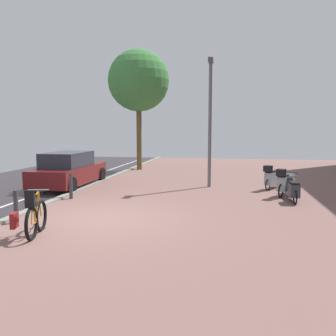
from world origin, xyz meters
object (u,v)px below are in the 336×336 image
object	(u,v)px
scooter_near	(292,190)
bollard_far	(71,186)
street_tree	(139,81)
scooter_far	(284,183)
lamp_post	(210,116)
parked_car_near	(69,170)
scooter_mid	(272,178)
bicycle_foreground	(34,218)
bollard_near	(16,207)

from	to	relation	value
scooter_near	bollard_far	distance (m)	7.54
street_tree	bollard_far	bearing A→B (deg)	-90.75
scooter_far	street_tree	world-z (taller)	street_tree
bollard_far	lamp_post	bearing A→B (deg)	36.10
parked_car_near	lamp_post	bearing A→B (deg)	8.63
scooter_far	bollard_far	size ratio (longest dim) A/B	1.80
scooter_mid	bicycle_foreground	bearing A→B (deg)	-129.47
scooter_near	scooter_far	xyz separation A→B (m)	(-0.12, 0.96, 0.09)
street_tree	bollard_near	world-z (taller)	street_tree
scooter_near	lamp_post	bearing A→B (deg)	139.37
bicycle_foreground	scooter_near	bearing A→B (deg)	37.60
scooter_mid	lamp_post	size ratio (longest dim) A/B	0.29
bicycle_foreground	street_tree	xyz separation A→B (m)	(-0.93, 13.08, 4.77)
scooter_near	bicycle_foreground	bearing A→B (deg)	-142.40
lamp_post	scooter_near	bearing A→B (deg)	-40.63
bicycle_foreground	bollard_far	distance (m)	4.24
lamp_post	bollard_far	xyz separation A→B (m)	(-4.59, -3.35, -2.49)
bicycle_foreground	scooter_far	bearing A→B (deg)	43.10
bollard_far	bollard_near	bearing A→B (deg)	-90.00
bollard_far	scooter_far	bearing A→B (deg)	13.79
scooter_near	bollard_far	size ratio (longest dim) A/B	2.00
parked_car_near	bollard_far	size ratio (longest dim) A/B	4.66
lamp_post	street_tree	bearing A→B (deg)	128.47
scooter_mid	street_tree	distance (m)	10.20
scooter_near	bollard_far	world-z (taller)	bollard_far
scooter_far	lamp_post	size ratio (longest dim) A/B	0.31
scooter_far	street_tree	size ratio (longest dim) A/B	0.23
lamp_post	bollard_near	world-z (taller)	lamp_post
bollard_near	bollard_far	xyz separation A→B (m)	(0.00, 3.19, 0.02)
scooter_far	lamp_post	world-z (taller)	lamp_post
scooter_near	parked_car_near	xyz separation A→B (m)	(-8.74, 1.61, 0.31)
bicycle_foreground	street_tree	distance (m)	13.95
bicycle_foreground	parked_car_near	xyz separation A→B (m)	(-2.29, 6.57, 0.27)
scooter_near	bollard_near	world-z (taller)	bollard_near
scooter_far	parked_car_near	size ratio (longest dim) A/B	0.39
lamp_post	scooter_far	bearing A→B (deg)	-28.84
scooter_near	street_tree	bearing A→B (deg)	132.26
parked_car_near	street_tree	distance (m)	8.03
scooter_near	street_tree	world-z (taller)	street_tree
lamp_post	bollard_far	size ratio (longest dim) A/B	5.84
scooter_far	bollard_far	bearing A→B (deg)	-166.21
parked_car_near	street_tree	bearing A→B (deg)	78.21
scooter_near	bollard_near	distance (m)	8.52
parked_car_near	lamp_post	distance (m)	6.32
scooter_far	lamp_post	distance (m)	4.03
bicycle_foreground	parked_car_near	world-z (taller)	parked_car_near
bicycle_foreground	bollard_far	size ratio (longest dim) A/B	1.61
scooter_near	scooter_far	world-z (taller)	scooter_far
scooter_near	lamp_post	distance (m)	4.61
bicycle_foreground	scooter_mid	size ratio (longest dim) A/B	0.95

